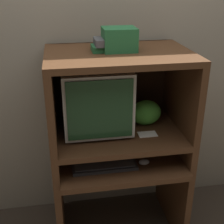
% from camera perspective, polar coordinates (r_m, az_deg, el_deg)
% --- Properties ---
extents(wall_back, '(6.00, 0.06, 2.60)m').
position_cam_1_polar(wall_back, '(2.17, -0.55, 12.88)').
color(wall_back, gray).
rests_on(wall_back, ground_plane).
extents(desk_base, '(0.85, 0.63, 0.63)m').
position_cam_1_polar(desk_base, '(2.19, 1.24, -13.22)').
color(desk_base, '#4C2D19').
rests_on(desk_base, ground_plane).
extents(desk_monitor_shelf, '(0.85, 0.59, 0.17)m').
position_cam_1_polar(desk_monitor_shelf, '(2.02, 1.13, -4.27)').
color(desk_monitor_shelf, '#4C2D19').
rests_on(desk_monitor_shelf, desk_base).
extents(hutch_upper, '(0.85, 0.59, 0.50)m').
position_cam_1_polar(hutch_upper, '(1.90, 1.06, 6.25)').
color(hutch_upper, '#4C2D19').
rests_on(hutch_upper, desk_monitor_shelf).
extents(crt_monitor, '(0.41, 0.43, 0.41)m').
position_cam_1_polar(crt_monitor, '(1.94, -3.02, 2.70)').
color(crt_monitor, beige).
rests_on(crt_monitor, desk_monitor_shelf).
extents(keyboard, '(0.40, 0.15, 0.03)m').
position_cam_1_polar(keyboard, '(1.94, -1.41, -9.63)').
color(keyboard, '#2D2D30').
rests_on(keyboard, desk_base).
extents(mouse, '(0.07, 0.05, 0.03)m').
position_cam_1_polar(mouse, '(1.97, 5.87, -9.09)').
color(mouse, '#B7B7B7').
rests_on(mouse, desk_base).
extents(snack_bag, '(0.20, 0.15, 0.16)m').
position_cam_1_polar(snack_bag, '(2.05, 6.21, -0.10)').
color(snack_bag, green).
rests_on(snack_bag, desk_monitor_shelf).
extents(book_stack, '(0.21, 0.14, 0.07)m').
position_cam_1_polar(book_stack, '(1.83, -0.28, 12.23)').
color(book_stack, '#236638').
rests_on(book_stack, hutch_upper).
extents(paper_card, '(0.12, 0.07, 0.00)m').
position_cam_1_polar(paper_card, '(1.96, 6.51, -4.05)').
color(paper_card, white).
rests_on(paper_card, desk_monitor_shelf).
extents(storage_box, '(0.19, 0.16, 0.13)m').
position_cam_1_polar(storage_box, '(1.83, 1.33, 13.15)').
color(storage_box, '#236638').
rests_on(storage_box, hutch_upper).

